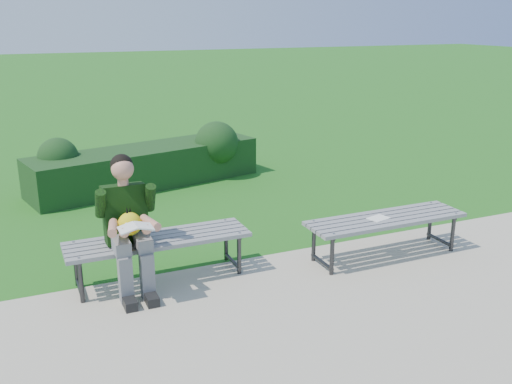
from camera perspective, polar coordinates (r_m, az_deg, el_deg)
name	(u,v)px	position (r m, az deg, el deg)	size (l,w,h in m)	color
ground	(207,267)	(6.13, -4.92, -7.51)	(80.00, 80.00, 0.00)	#307E1A
walkway	(278,351)	(4.70, 2.22, -15.62)	(30.00, 3.50, 0.02)	#ADA08F
hedge	(150,162)	(9.12, -10.52, 2.94)	(3.73, 1.71, 0.93)	#123813
bench_left	(158,243)	(5.72, -9.73, -5.02)	(1.80, 0.50, 0.46)	gray
bench_right	(386,222)	(6.36, 12.85, -2.93)	(1.80, 0.50, 0.46)	gray
seated_boy	(128,221)	(5.48, -12.69, -2.88)	(0.56, 0.76, 1.31)	slate
paper_sheet	(378,218)	(6.28, 12.14, -2.57)	(0.25, 0.21, 0.01)	white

